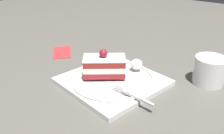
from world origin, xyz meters
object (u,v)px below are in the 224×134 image
cake_slice (104,66)px  drink_glass_near (209,72)px  fork (131,94)px  folded_napkin (62,52)px  dessert_plate (112,81)px  whipped_cream_dollop (136,64)px

cake_slice → drink_glass_near: (-0.15, 0.23, -0.01)m
fork → folded_napkin: 0.36m
dessert_plate → folded_napkin: 0.27m
dessert_plate → whipped_cream_dollop: whipped_cream_dollop is taller
dessert_plate → cake_slice: cake_slice is taller
cake_slice → drink_glass_near: size_ratio=1.52×
cake_slice → whipped_cream_dollop: (-0.08, 0.05, -0.01)m
cake_slice → drink_glass_near: cake_slice is taller
fork → whipped_cream_dollop: bearing=-154.9°
cake_slice → whipped_cream_dollop: bearing=145.9°
cake_slice → fork: cake_slice is taller
drink_glass_near → cake_slice: bearing=-57.4°
fork → folded_napkin: fork is taller
cake_slice → folded_napkin: size_ratio=1.18×
fork → drink_glass_near: (-0.19, 0.12, 0.01)m
whipped_cream_dollop → dessert_plate: bearing=-18.1°
cake_slice → folded_napkin: bearing=-107.7°
dessert_plate → drink_glass_near: drink_glass_near is taller
cake_slice → whipped_cream_dollop: 0.09m
fork → folded_napkin: bearing=-109.5°
cake_slice → folded_napkin: (-0.07, -0.23, -0.04)m
dessert_plate → drink_glass_near: bearing=126.4°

